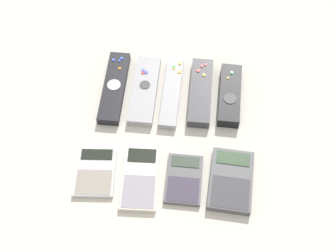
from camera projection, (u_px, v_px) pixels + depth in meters
ground_plane at (167, 140)px, 1.05m from camera, size 3.00×3.00×0.00m
remote_0 at (114, 87)px, 1.12m from camera, size 0.05×0.20×0.02m
remote_1 at (145, 90)px, 1.11m from camera, size 0.06×0.19×0.02m
remote_2 at (173, 92)px, 1.11m from camera, size 0.05×0.20×0.02m
remote_3 at (201, 92)px, 1.11m from camera, size 0.05×0.19×0.03m
remote_4 at (230, 95)px, 1.10m from camera, size 0.05×0.17×0.03m
calculator_0 at (95, 172)px, 1.00m from camera, size 0.09×0.12×0.01m
calculator_1 at (140, 178)px, 0.99m from camera, size 0.08×0.15×0.01m
calculator_2 at (184, 179)px, 0.99m from camera, size 0.08×0.12×0.01m
calculator_3 at (231, 180)px, 0.98m from camera, size 0.10×0.15×0.02m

